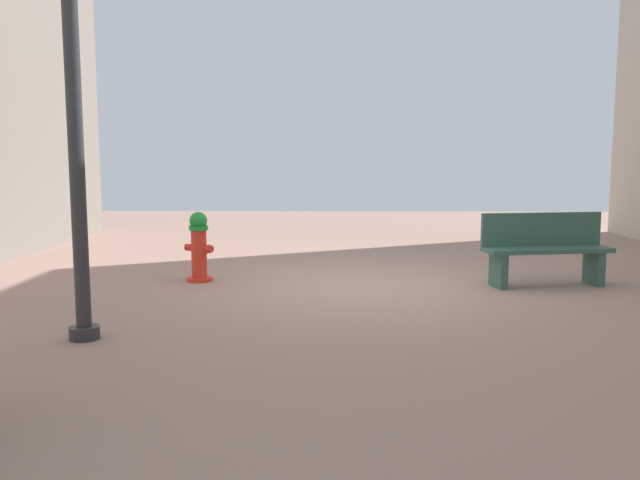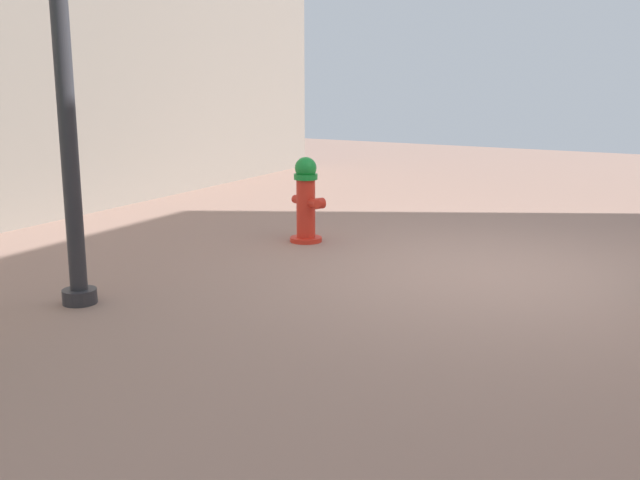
% 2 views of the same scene
% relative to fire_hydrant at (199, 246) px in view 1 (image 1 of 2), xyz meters
% --- Properties ---
extents(ground_plane, '(23.40, 23.40, 0.00)m').
position_rel_fire_hydrant_xyz_m(ground_plane, '(-2.30, 0.31, -0.48)').
color(ground_plane, '#9E7A6B').
extents(fire_hydrant, '(0.43, 0.42, 0.95)m').
position_rel_fire_hydrant_xyz_m(fire_hydrant, '(0.00, 0.00, 0.00)').
color(fire_hydrant, red).
rests_on(fire_hydrant, ground_plane).
extents(bench_near, '(1.71, 0.71, 0.95)m').
position_rel_fire_hydrant_xyz_m(bench_near, '(-4.60, 0.21, 0.02)').
color(bench_near, '#33594C').
rests_on(bench_near, ground_plane).
extents(street_lamp, '(0.36, 0.36, 3.96)m').
position_rel_fire_hydrant_xyz_m(street_lamp, '(0.51, 2.91, 1.98)').
color(street_lamp, '#2D2D33').
rests_on(street_lamp, ground_plane).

